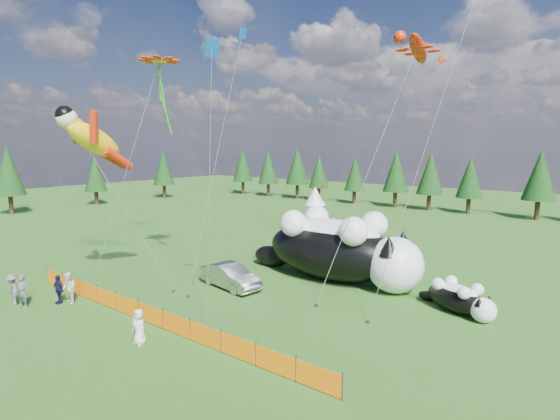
% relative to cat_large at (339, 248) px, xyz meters
% --- Properties ---
extents(ground, '(160.00, 160.00, 0.00)m').
position_rel_cat_large_xyz_m(ground, '(-3.83, -9.16, -2.23)').
color(ground, '#103A0A').
rests_on(ground, ground).
extents(safety_fence, '(22.06, 0.06, 1.10)m').
position_rel_cat_large_xyz_m(safety_fence, '(-3.83, -12.16, -1.72)').
color(safety_fence, '#262626').
rests_on(safety_fence, ground).
extents(tree_line, '(90.00, 4.00, 8.00)m').
position_rel_cat_large_xyz_m(tree_line, '(-3.83, 35.84, 1.77)').
color(tree_line, black).
rests_on(tree_line, ground).
extents(festival_tents, '(50.00, 3.20, 2.80)m').
position_rel_cat_large_xyz_m(festival_tents, '(7.17, 30.84, -0.83)').
color(festival_tents, white).
rests_on(festival_tents, ground).
extents(cat_large, '(12.97, 4.67, 4.69)m').
position_rel_cat_large_xyz_m(cat_large, '(0.00, 0.00, 0.00)').
color(cat_large, black).
rests_on(cat_large, ground).
extents(cat_small, '(4.57, 3.00, 1.74)m').
position_rel_cat_large_xyz_m(cat_small, '(8.08, -1.08, -1.40)').
color(cat_small, black).
rests_on(cat_small, ground).
extents(car, '(4.77, 2.30, 1.51)m').
position_rel_cat_large_xyz_m(car, '(-4.67, -5.52, -1.47)').
color(car, '#AAA9AE').
rests_on(car, ground).
extents(spectator_a, '(0.80, 0.69, 1.85)m').
position_rel_cat_large_xyz_m(spectator_a, '(-11.47, -15.05, -1.30)').
color(spectator_a, '#57575C').
rests_on(spectator_a, ground).
extents(spectator_b, '(1.00, 0.75, 1.83)m').
position_rel_cat_large_xyz_m(spectator_b, '(-9.95, -13.21, -1.31)').
color(spectator_b, silver).
rests_on(spectator_b, ground).
extents(spectator_c, '(0.99, 0.52, 1.68)m').
position_rel_cat_large_xyz_m(spectator_c, '(-10.49, -13.52, -1.39)').
color(spectator_c, black).
rests_on(spectator_c, ground).
extents(spectator_d, '(1.22, 0.73, 1.78)m').
position_rel_cat_large_xyz_m(spectator_d, '(-12.27, -15.25, -1.33)').
color(spectator_d, '#57575C').
rests_on(spectator_d, ground).
extents(spectator_e, '(0.81, 0.52, 1.65)m').
position_rel_cat_large_xyz_m(spectator_e, '(-2.35, -13.84, -1.40)').
color(spectator_e, silver).
rests_on(spectator_e, ground).
extents(superhero_kite, '(7.23, 5.66, 12.04)m').
position_rel_cat_large_xyz_m(superhero_kite, '(-11.30, -10.36, 7.06)').
color(superhero_kite, yellow).
rests_on(superhero_kite, ground).
extents(gecko_kite, '(3.48, 13.24, 18.47)m').
position_rel_cat_large_xyz_m(gecko_kite, '(2.81, 5.27, 13.19)').
color(gecko_kite, red).
rests_on(gecko_kite, ground).
extents(flower_kite, '(3.08, 7.04, 15.38)m').
position_rel_cat_large_xyz_m(flower_kite, '(-10.42, -5.96, 12.13)').
color(flower_kite, red).
rests_on(flower_kite, ground).
extents(diamond_kite_a, '(1.38, 6.71, 17.43)m').
position_rel_cat_large_xyz_m(diamond_kite_a, '(-6.32, -2.65, 12.89)').
color(diamond_kite_a, '#0B4AAE').
rests_on(diamond_kite_a, ground).
extents(diamond_kite_c, '(0.84, 1.14, 14.18)m').
position_rel_cat_large_xyz_m(diamond_kite_c, '(-0.92, -10.34, 10.68)').
color(diamond_kite_c, '#0B4AAE').
rests_on(diamond_kite_c, ground).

